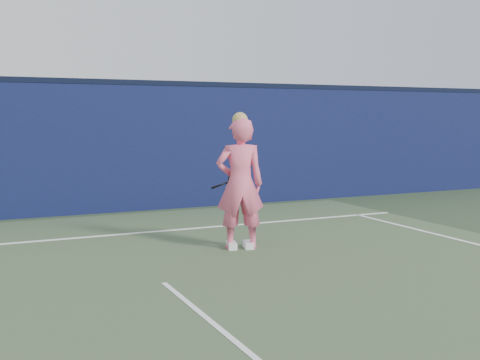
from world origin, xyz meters
name	(u,v)px	position (x,y,z in m)	size (l,w,h in m)	color
ground	(195,310)	(0.00, 0.00, 0.00)	(80.00, 80.00, 0.00)	#2E4429
backstop_wall	(77,149)	(0.00, 6.50, 1.25)	(24.00, 0.40, 2.50)	#0B1633
wall_cap	(75,81)	(0.00, 6.50, 2.55)	(24.00, 0.42, 0.10)	black
player	(240,184)	(1.54, 2.30, 0.94)	(0.77, 0.61, 1.94)	#F86084
racket	(233,181)	(1.65, 2.76, 0.92)	(0.51, 0.11, 0.27)	black
court_lines	(207,319)	(0.00, -0.33, 0.01)	(11.00, 12.04, 0.01)	white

